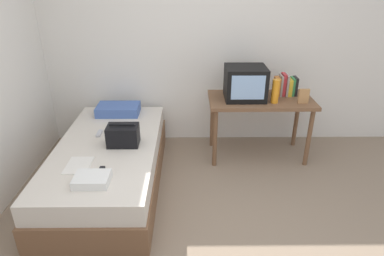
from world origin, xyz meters
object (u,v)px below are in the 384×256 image
(tv, at_px, (245,83))
(book_row, at_px, (285,86))
(bed, at_px, (109,165))
(picture_frame, at_px, (304,96))
(remote_silver, at_px, (99,133))
(pillow, at_px, (118,109))
(handbag, at_px, (123,135))
(remote_dark, at_px, (101,172))
(desk, at_px, (260,106))
(water_bottle, at_px, (275,91))
(folded_towel, at_px, (92,179))
(magazine, at_px, (79,165))

(tv, relative_size, book_row, 1.77)
(bed, distance_m, picture_frame, 2.16)
(picture_frame, height_order, remote_silver, picture_frame)
(book_row, xyz_separation_m, pillow, (-1.94, 0.03, -0.30))
(bed, height_order, handbag, handbag)
(remote_dark, xyz_separation_m, remote_silver, (-0.19, 0.73, 0.00))
(handbag, relative_size, remote_silver, 2.08)
(pillow, height_order, remote_dark, pillow)
(desk, xyz_separation_m, water_bottle, (0.12, -0.13, 0.22))
(desk, xyz_separation_m, remote_dark, (-1.55, -1.13, -0.14))
(picture_frame, bearing_deg, remote_silver, -173.75)
(remote_dark, relative_size, remote_silver, 1.08)
(handbag, bearing_deg, water_bottle, 17.46)
(tv, height_order, water_bottle, tv)
(remote_dark, bearing_deg, picture_frame, 26.19)
(bed, relative_size, folded_towel, 7.14)
(pillow, xyz_separation_m, remote_silver, (-0.10, -0.55, -0.04))
(picture_frame, distance_m, magazine, 2.38)
(tv, relative_size, remote_dark, 2.82)
(desk, relative_size, pillow, 2.36)
(water_bottle, bearing_deg, magazine, -155.02)
(remote_dark, bearing_deg, folded_towel, -102.08)
(handbag, bearing_deg, remote_silver, 142.26)
(desk, distance_m, pillow, 1.65)
(book_row, bearing_deg, water_bottle, -125.16)
(desk, distance_m, folded_towel, 2.04)
(pillow, bearing_deg, remote_dark, -86.00)
(desk, xyz_separation_m, remote_silver, (-1.74, -0.40, -0.14))
(book_row, distance_m, handbag, 1.91)
(picture_frame, relative_size, remote_dark, 1.04)
(remote_silver, bearing_deg, magazine, -93.16)
(bed, bearing_deg, remote_dark, -82.97)
(tv, bearing_deg, handbag, -153.69)
(desk, xyz_separation_m, book_row, (0.29, 0.12, 0.20))
(water_bottle, relative_size, remote_silver, 1.80)
(bed, bearing_deg, folded_towel, -87.16)
(bed, relative_size, pillow, 4.07)
(magazine, xyz_separation_m, folded_towel, (0.19, -0.26, 0.03))
(bed, bearing_deg, book_row, 20.79)
(bed, bearing_deg, handbag, -5.32)
(remote_dark, bearing_deg, water_bottle, 30.86)
(desk, bearing_deg, tv, -179.45)
(tv, height_order, folded_towel, tv)
(water_bottle, xyz_separation_m, folded_towel, (-1.70, -1.14, -0.34))
(desk, relative_size, remote_dark, 7.44)
(picture_frame, distance_m, handbag, 1.94)
(water_bottle, bearing_deg, bed, -164.66)
(book_row, relative_size, remote_dark, 1.60)
(tv, xyz_separation_m, folded_towel, (-1.40, -1.27, -0.39))
(book_row, bearing_deg, remote_silver, -165.83)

